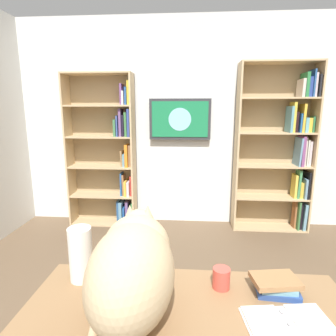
{
  "coord_description": "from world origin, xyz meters",
  "views": [
    {
      "loc": [
        -0.04,
        1.51,
        1.53
      ],
      "look_at": [
        0.15,
        -1.02,
        1.0
      ],
      "focal_mm": 29.74,
      "sensor_mm": 36.0,
      "label": 1
    }
  ],
  "objects_px": {
    "desk_book_stack": "(276,285)",
    "wall_mounted_tv": "(180,119)",
    "cat": "(133,266)",
    "paper_towel_roll": "(81,254)",
    "bookshelf_left": "(283,149)",
    "bookshelf_right": "(109,154)",
    "open_binder": "(290,326)",
    "coffee_mug": "(221,278)"
  },
  "relations": [
    {
      "from": "bookshelf_left",
      "to": "wall_mounted_tv",
      "type": "bearing_deg",
      "value": -3.6
    },
    {
      "from": "bookshelf_left",
      "to": "wall_mounted_tv",
      "type": "height_order",
      "value": "bookshelf_left"
    },
    {
      "from": "wall_mounted_tv",
      "to": "open_binder",
      "type": "relative_size",
      "value": 2.23
    },
    {
      "from": "desk_book_stack",
      "to": "cat",
      "type": "bearing_deg",
      "value": 14.84
    },
    {
      "from": "bookshelf_left",
      "to": "cat",
      "type": "height_order",
      "value": "bookshelf_left"
    },
    {
      "from": "bookshelf_right",
      "to": "wall_mounted_tv",
      "type": "height_order",
      "value": "bookshelf_right"
    },
    {
      "from": "cat",
      "to": "open_binder",
      "type": "distance_m",
      "value": 0.64
    },
    {
      "from": "open_binder",
      "to": "bookshelf_left",
      "type": "bearing_deg",
      "value": -106.66
    },
    {
      "from": "open_binder",
      "to": "paper_towel_roll",
      "type": "xyz_separation_m",
      "value": [
        0.9,
        -0.24,
        0.12
      ]
    },
    {
      "from": "bookshelf_right",
      "to": "cat",
      "type": "distance_m",
      "value": 2.73
    },
    {
      "from": "coffee_mug",
      "to": "desk_book_stack",
      "type": "height_order",
      "value": "coffee_mug"
    },
    {
      "from": "bookshelf_left",
      "to": "open_binder",
      "type": "xyz_separation_m",
      "value": [
        0.79,
        2.64,
        -0.32
      ]
    },
    {
      "from": "paper_towel_roll",
      "to": "desk_book_stack",
      "type": "bearing_deg",
      "value": 177.31
    },
    {
      "from": "bookshelf_right",
      "to": "desk_book_stack",
      "type": "relative_size",
      "value": 9.19
    },
    {
      "from": "bookshelf_left",
      "to": "bookshelf_right",
      "type": "bearing_deg",
      "value": -0.03
    },
    {
      "from": "cat",
      "to": "open_binder",
      "type": "relative_size",
      "value": 1.87
    },
    {
      "from": "coffee_mug",
      "to": "paper_towel_roll",
      "type": "bearing_deg",
      "value": -1.48
    },
    {
      "from": "open_binder",
      "to": "desk_book_stack",
      "type": "height_order",
      "value": "desk_book_stack"
    },
    {
      "from": "open_binder",
      "to": "desk_book_stack",
      "type": "xyz_separation_m",
      "value": [
        -0.01,
        -0.2,
        0.03
      ]
    },
    {
      "from": "paper_towel_roll",
      "to": "cat",
      "type": "bearing_deg",
      "value": 145.37
    },
    {
      "from": "bookshelf_left",
      "to": "paper_towel_roll",
      "type": "bearing_deg",
      "value": 54.77
    },
    {
      "from": "desk_book_stack",
      "to": "wall_mounted_tv",
      "type": "bearing_deg",
      "value": -78.35
    },
    {
      "from": "bookshelf_right",
      "to": "coffee_mug",
      "type": "distance_m",
      "value": 2.7
    },
    {
      "from": "open_binder",
      "to": "desk_book_stack",
      "type": "distance_m",
      "value": 0.2
    },
    {
      "from": "bookshelf_right",
      "to": "coffee_mug",
      "type": "xyz_separation_m",
      "value": [
        -1.21,
        2.41,
        -0.18
      ]
    },
    {
      "from": "bookshelf_left",
      "to": "desk_book_stack",
      "type": "relative_size",
      "value": 9.7
    },
    {
      "from": "bookshelf_left",
      "to": "coffee_mug",
      "type": "distance_m",
      "value": 2.63
    },
    {
      "from": "bookshelf_left",
      "to": "bookshelf_right",
      "type": "xyz_separation_m",
      "value": [
        2.23,
        -0.0,
        -0.1
      ]
    },
    {
      "from": "bookshelf_left",
      "to": "open_binder",
      "type": "relative_size",
      "value": 5.9
    },
    {
      "from": "cat",
      "to": "paper_towel_roll",
      "type": "relative_size",
      "value": 2.51
    },
    {
      "from": "bookshelf_right",
      "to": "wall_mounted_tv",
      "type": "distance_m",
      "value": 1.04
    },
    {
      "from": "cat",
      "to": "desk_book_stack",
      "type": "bearing_deg",
      "value": -165.16
    },
    {
      "from": "bookshelf_left",
      "to": "desk_book_stack",
      "type": "bearing_deg",
      "value": 72.19
    },
    {
      "from": "cat",
      "to": "paper_towel_roll",
      "type": "xyz_separation_m",
      "value": [
        0.3,
        -0.2,
        -0.07
      ]
    },
    {
      "from": "open_binder",
      "to": "desk_book_stack",
      "type": "relative_size",
      "value": 1.64
    },
    {
      "from": "wall_mounted_tv",
      "to": "coffee_mug",
      "type": "distance_m",
      "value": 2.59
    },
    {
      "from": "paper_towel_roll",
      "to": "bookshelf_left",
      "type": "bearing_deg",
      "value": -125.23
    },
    {
      "from": "open_binder",
      "to": "coffee_mug",
      "type": "height_order",
      "value": "coffee_mug"
    },
    {
      "from": "wall_mounted_tv",
      "to": "desk_book_stack",
      "type": "height_order",
      "value": "wall_mounted_tv"
    },
    {
      "from": "paper_towel_roll",
      "to": "wall_mounted_tv",
      "type": "bearing_deg",
      "value": -98.92
    },
    {
      "from": "bookshelf_left",
      "to": "coffee_mug",
      "type": "xyz_separation_m",
      "value": [
        1.02,
        2.41,
        -0.28
      ]
    },
    {
      "from": "bookshelf_right",
      "to": "wall_mounted_tv",
      "type": "bearing_deg",
      "value": -175.05
    }
  ]
}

